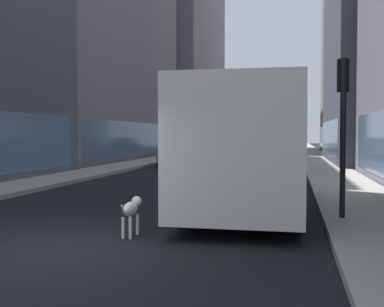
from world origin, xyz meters
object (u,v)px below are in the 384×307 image
object	(u,v)px
car_black_suv	(219,146)
car_blue_hatchback	(202,149)
dalmatian_dog	(131,209)
traffic_light_near	(343,111)
transit_bus	(255,140)
car_red_coupe	(281,145)
car_silver_sedan	(279,147)
car_white_van	(247,153)
car_grey_wagon	(179,153)

from	to	relation	value
car_black_suv	car_blue_hatchback	bearing A→B (deg)	-90.00
dalmatian_dog	traffic_light_near	xyz separation A→B (m)	(4.05, 2.11, 1.92)
transit_bus	car_red_coupe	world-z (taller)	transit_bus
car_blue_hatchback	car_silver_sedan	distance (m)	7.44
car_white_van	car_black_suv	xyz separation A→B (m)	(-4.00, 15.18, 0.00)
transit_bus	car_black_suv	xyz separation A→B (m)	(-5.60, 29.71, -0.96)
transit_bus	car_red_coupe	bearing A→B (deg)	90.00
car_silver_sedan	car_blue_hatchback	bearing A→B (deg)	-138.84
car_white_van	car_blue_hatchback	size ratio (longest dim) A/B	0.93
dalmatian_dog	car_grey_wagon	bearing A→B (deg)	100.74
car_blue_hatchback	traffic_light_near	bearing A→B (deg)	-72.67
car_white_van	traffic_light_near	distance (m)	18.13
car_red_coupe	car_blue_hatchback	world-z (taller)	same
car_grey_wagon	traffic_light_near	world-z (taller)	traffic_light_near
car_silver_sedan	traffic_light_near	xyz separation A→B (m)	(2.10, -29.57, 1.61)
car_white_van	traffic_light_near	xyz separation A→B (m)	(3.70, -17.67, 1.62)
car_grey_wagon	car_silver_sedan	world-z (taller)	same
car_black_suv	traffic_light_near	xyz separation A→B (m)	(7.70, -32.86, 1.62)
car_white_van	dalmatian_dog	size ratio (longest dim) A/B	4.18
transit_bus	car_black_suv	size ratio (longest dim) A/B	2.83
car_red_coupe	car_black_suv	size ratio (longest dim) A/B	1.16
transit_bus	dalmatian_dog	size ratio (longest dim) A/B	11.98
transit_bus	car_white_van	distance (m)	14.64
car_red_coupe	traffic_light_near	xyz separation A→B (m)	(2.10, -36.84, 1.61)
transit_bus	car_red_coupe	xyz separation A→B (m)	(0.00, 33.69, -0.95)
car_silver_sedan	car_red_coupe	bearing A→B (deg)	90.00
transit_bus	car_white_van	bearing A→B (deg)	96.29
car_grey_wagon	traffic_light_near	distance (m)	18.86
car_white_van	dalmatian_dog	world-z (taller)	car_white_van
car_red_coupe	traffic_light_near	bearing A→B (deg)	-86.74
dalmatian_dog	traffic_light_near	bearing A→B (deg)	27.53
car_silver_sedan	transit_bus	bearing A→B (deg)	-90.00
car_white_van	transit_bus	bearing A→B (deg)	-83.71
car_black_suv	car_blue_hatchback	size ratio (longest dim) A/B	0.95
car_grey_wagon	car_silver_sedan	size ratio (longest dim) A/B	0.84
car_silver_sedan	dalmatian_dog	world-z (taller)	car_silver_sedan
car_black_suv	car_silver_sedan	bearing A→B (deg)	-30.45
transit_bus	car_grey_wagon	bearing A→B (deg)	111.81
transit_bus	car_blue_hatchback	distance (m)	22.26
car_white_van	car_red_coupe	size ratio (longest dim) A/B	0.85
car_red_coupe	traffic_light_near	world-z (taller)	traffic_light_near
car_silver_sedan	car_white_van	bearing A→B (deg)	-97.66
dalmatian_dog	car_blue_hatchback	bearing A→B (deg)	97.77
car_blue_hatchback	traffic_light_near	size ratio (longest dim) A/B	1.27
traffic_light_near	transit_bus	bearing A→B (deg)	123.70
transit_bus	car_silver_sedan	xyz separation A→B (m)	(0.00, 26.42, -0.95)
car_white_van	dalmatian_dog	xyz separation A→B (m)	(-0.35, -19.78, -0.31)
car_black_suv	dalmatian_dog	xyz separation A→B (m)	(3.65, -34.97, -0.31)
dalmatian_dog	transit_bus	bearing A→B (deg)	69.68
car_grey_wagon	traffic_light_near	bearing A→B (deg)	-65.81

